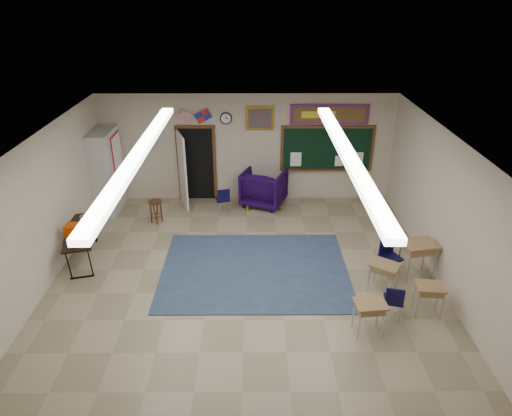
{
  "coord_description": "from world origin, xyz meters",
  "views": [
    {
      "loc": [
        0.19,
        -7.44,
        5.59
      ],
      "look_at": [
        0.23,
        1.5,
        1.15
      ],
      "focal_mm": 32.0,
      "sensor_mm": 36.0,
      "label": 1
    }
  ],
  "objects_px": {
    "student_desk_front_left": "(383,276)",
    "student_desk_front_right": "(417,258)",
    "wingback_armchair": "(264,187)",
    "wooden_stool": "(156,211)",
    "folding_table": "(82,244)"
  },
  "relations": [
    {
      "from": "student_desk_front_left",
      "to": "student_desk_front_right",
      "type": "height_order",
      "value": "student_desk_front_right"
    },
    {
      "from": "student_desk_front_left",
      "to": "student_desk_front_right",
      "type": "distance_m",
      "value": 0.98
    },
    {
      "from": "wingback_armchair",
      "to": "folding_table",
      "type": "relative_size",
      "value": 0.6
    },
    {
      "from": "folding_table",
      "to": "student_desk_front_left",
      "type": "bearing_deg",
      "value": -25.16
    },
    {
      "from": "wingback_armchair",
      "to": "wooden_stool",
      "type": "bearing_deg",
      "value": 42.51
    },
    {
      "from": "wingback_armchair",
      "to": "wooden_stool",
      "type": "height_order",
      "value": "wingback_armchair"
    },
    {
      "from": "wingback_armchair",
      "to": "student_desk_front_left",
      "type": "relative_size",
      "value": 1.64
    },
    {
      "from": "student_desk_front_left",
      "to": "wooden_stool",
      "type": "relative_size",
      "value": 1.12
    },
    {
      "from": "student_desk_front_left",
      "to": "folding_table",
      "type": "bearing_deg",
      "value": -156.86
    },
    {
      "from": "student_desk_front_right",
      "to": "wooden_stool",
      "type": "height_order",
      "value": "student_desk_front_right"
    },
    {
      "from": "student_desk_front_right",
      "to": "folding_table",
      "type": "distance_m",
      "value": 7.24
    },
    {
      "from": "student_desk_front_right",
      "to": "student_desk_front_left",
      "type": "bearing_deg",
      "value": -158.62
    },
    {
      "from": "wingback_armchair",
      "to": "folding_table",
      "type": "height_order",
      "value": "wingback_armchair"
    },
    {
      "from": "wingback_armchair",
      "to": "student_desk_front_right",
      "type": "distance_m",
      "value": 4.72
    },
    {
      "from": "student_desk_front_left",
      "to": "student_desk_front_right",
      "type": "xyz_separation_m",
      "value": [
        0.82,
        0.51,
        0.1
      ]
    }
  ]
}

